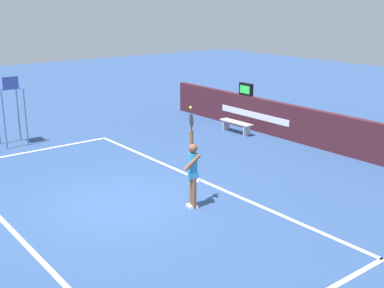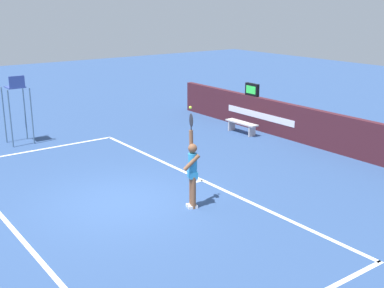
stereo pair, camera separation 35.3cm
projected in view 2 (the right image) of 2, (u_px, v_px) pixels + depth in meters
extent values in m
plane|color=navy|center=(121.00, 202.00, 12.60)|extent=(60.00, 60.00, 0.00)
cube|color=white|center=(202.00, 180.00, 14.10)|extent=(11.47, 0.11, 0.00)
cube|color=white|center=(13.00, 230.00, 11.05)|extent=(11.47, 0.11, 0.00)
cube|color=white|center=(40.00, 150.00, 17.01)|extent=(0.11, 5.47, 0.00)
cube|color=white|center=(198.00, 181.00, 14.02)|extent=(0.11, 0.30, 0.00)
cube|color=#421A23|center=(324.00, 130.00, 16.94)|extent=(15.81, 0.24, 1.31)
cube|color=silver|center=(259.00, 115.00, 19.27)|extent=(3.67, 0.01, 0.25)
cube|color=black|center=(252.00, 90.00, 19.53)|extent=(0.68, 0.14, 0.49)
cube|color=#33E54C|center=(251.00, 90.00, 19.49)|extent=(0.53, 0.01, 0.31)
cylinder|color=brown|center=(194.00, 193.00, 12.08)|extent=(0.12, 0.12, 0.82)
cylinder|color=brown|center=(192.00, 191.00, 12.21)|extent=(0.12, 0.12, 0.82)
cube|color=white|center=(193.00, 207.00, 12.18)|extent=(0.17, 0.26, 0.07)
cube|color=white|center=(191.00, 205.00, 12.31)|extent=(0.17, 0.26, 0.07)
cylinder|color=#2C8AC4|center=(193.00, 165.00, 11.95)|extent=(0.22, 0.22, 0.58)
cube|color=#2C8AC4|center=(193.00, 175.00, 12.02)|extent=(0.30, 0.27, 0.16)
sphere|color=brown|center=(193.00, 148.00, 11.83)|extent=(0.22, 0.22, 0.22)
cylinder|color=brown|center=(191.00, 141.00, 11.89)|extent=(0.15, 0.13, 0.55)
cylinder|color=brown|center=(192.00, 163.00, 11.80)|extent=(0.22, 0.44, 0.40)
ellipsoid|color=black|center=(191.00, 120.00, 11.74)|extent=(0.33, 0.13, 0.38)
cylinder|color=black|center=(191.00, 128.00, 11.80)|extent=(0.03, 0.03, 0.18)
sphere|color=#D0E736|center=(190.00, 108.00, 11.71)|extent=(0.07, 0.07, 0.07)
cylinder|color=slate|center=(25.00, 113.00, 18.02)|extent=(0.05, 0.05, 2.03)
cylinder|color=slate|center=(4.00, 115.00, 17.59)|extent=(0.05, 0.05, 2.03)
cylinder|color=slate|center=(32.00, 116.00, 17.44)|extent=(0.05, 0.05, 2.03)
cylinder|color=slate|center=(10.00, 119.00, 17.02)|extent=(0.05, 0.05, 2.03)
cube|color=#354995|center=(15.00, 87.00, 17.23)|extent=(0.60, 0.60, 0.04)
cube|color=#354995|center=(17.00, 82.00, 16.96)|extent=(0.04, 0.54, 0.40)
cube|color=#B8B0AF|center=(242.00, 123.00, 19.00)|extent=(1.52, 0.39, 0.05)
cube|color=#B8B0AF|center=(232.00, 125.00, 19.50)|extent=(0.07, 0.32, 0.42)
cube|color=#B8B0AF|center=(252.00, 131.00, 18.63)|extent=(0.07, 0.32, 0.42)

